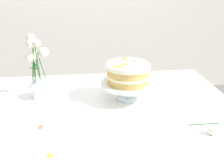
{
  "coord_description": "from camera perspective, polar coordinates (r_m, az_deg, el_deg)",
  "views": [
    {
      "loc": [
        -0.09,
        -1.19,
        1.37
      ],
      "look_at": [
        0.06,
        0.02,
        0.86
      ],
      "focal_mm": 42.88,
      "sensor_mm": 36.0,
      "label": 1
    }
  ],
  "objects": [
    {
      "name": "loose_petal_0",
      "position": [
        1.63,
        -12.79,
        -0.71
      ],
      "size": [
        0.04,
        0.04,
        0.0
      ],
      "primitive_type": "ellipsoid",
      "rotation": [
        0.0,
        0.0,
        0.95
      ],
      "color": "pink",
      "rests_on": "dining_table"
    },
    {
      "name": "layer_cake",
      "position": [
        1.38,
        3.44,
        2.33
      ],
      "size": [
        0.23,
        0.23,
        0.11
      ],
      "color": "tan",
      "rests_on": "cake_stand"
    },
    {
      "name": "flower_vase",
      "position": [
        1.46,
        -15.79,
        2.66
      ],
      "size": [
        0.12,
        0.13,
        0.34
      ],
      "color": "silver",
      "rests_on": "dining_table"
    },
    {
      "name": "linen_napkin",
      "position": [
        1.44,
        3.3,
        -3.31
      ],
      "size": [
        0.39,
        0.39,
        0.0
      ],
      "primitive_type": "cube",
      "rotation": [
        0.0,
        0.0,
        0.23
      ],
      "color": "white",
      "rests_on": "dining_table"
    },
    {
      "name": "loose_petal_1",
      "position": [
        1.06,
        -13.07,
        -14.59
      ],
      "size": [
        0.03,
        0.04,
        0.0
      ],
      "primitive_type": "ellipsoid",
      "rotation": [
        0.0,
        0.0,
        1.97
      ],
      "color": "yellow",
      "rests_on": "dining_table"
    },
    {
      "name": "loose_petal_2",
      "position": [
        1.24,
        -14.91,
        -8.77
      ],
      "size": [
        0.02,
        0.04,
        0.01
      ],
      "primitive_type": "ellipsoid",
      "rotation": [
        0.0,
        0.0,
        4.73
      ],
      "color": "#E56B51",
      "rests_on": "dining_table"
    },
    {
      "name": "cake_stand",
      "position": [
        1.41,
        3.38,
        -0.33
      ],
      "size": [
        0.29,
        0.29,
        0.1
      ],
      "color": "silver",
      "rests_on": "linen_napkin"
    },
    {
      "name": "fallen_rose",
      "position": [
        1.22,
        20.54,
        -9.15
      ],
      "size": [
        0.14,
        0.1,
        0.04
      ],
      "color": "#2D6028",
      "rests_on": "dining_table"
    },
    {
      "name": "dining_table",
      "position": [
        1.38,
        -2.29,
        -8.86
      ],
      "size": [
        1.4,
        1.0,
        0.74
      ],
      "color": "white",
      "rests_on": "ground"
    }
  ]
}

